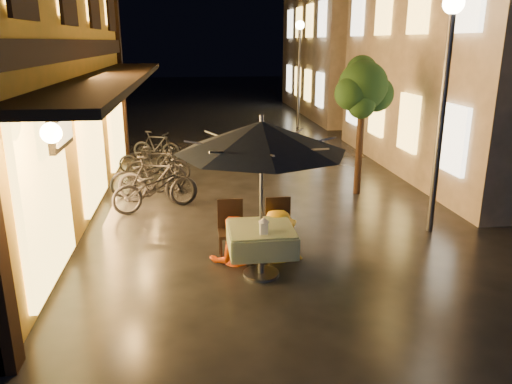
{
  "coord_description": "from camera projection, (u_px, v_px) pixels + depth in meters",
  "views": [
    {
      "loc": [
        -1.42,
        -6.35,
        3.45
      ],
      "look_at": [
        -0.44,
        1.16,
        1.15
      ],
      "focal_mm": 35.0,
      "sensor_mm": 36.0,
      "label": 1
    }
  ],
  "objects": [
    {
      "name": "cafe_chair_left",
      "position": [
        231.0,
        226.0,
        8.17
      ],
      "size": [
        0.42,
        0.42,
        0.97
      ],
      "color": "black",
      "rests_on": "ground"
    },
    {
      "name": "bicycle_0",
      "position": [
        156.0,
        187.0,
        10.5
      ],
      "size": [
        1.99,
        1.34,
        0.99
      ],
      "primitive_type": "imported",
      "rotation": [
        0.0,
        0.0,
        1.97
      ],
      "color": "black",
      "rests_on": "ground"
    },
    {
      "name": "table_lantern",
      "position": [
        264.0,
        225.0,
        7.17
      ],
      "size": [
        0.16,
        0.16,
        0.25
      ],
      "color": "white",
      "rests_on": "cafe_table"
    },
    {
      "name": "person_yellow",
      "position": [
        278.0,
        212.0,
        8.01
      ],
      "size": [
        1.06,
        0.62,
        1.63
      ],
      "primitive_type": "imported",
      "rotation": [
        0.0,
        0.0,
        3.15
      ],
      "color": "yellow",
      "rests_on": "ground"
    },
    {
      "name": "bicycle_2",
      "position": [
        149.0,
        174.0,
        11.61
      ],
      "size": [
        1.92,
        1.19,
        0.95
      ],
      "primitive_type": "imported",
      "rotation": [
        0.0,
        0.0,
        1.9
      ],
      "color": "black",
      "rests_on": "ground"
    },
    {
      "name": "bicycle_3",
      "position": [
        158.0,
        165.0,
        12.43
      ],
      "size": [
        1.61,
        0.5,
        0.96
      ],
      "primitive_type": "imported",
      "rotation": [
        0.0,
        0.0,
        1.54
      ],
      "color": "black",
      "rests_on": "ground"
    },
    {
      "name": "bicycle_4",
      "position": [
        147.0,
        158.0,
        13.53
      ],
      "size": [
        1.53,
        0.57,
        0.79
      ],
      "primitive_type": "imported",
      "rotation": [
        0.0,
        0.0,
        1.6
      ],
      "color": "black",
      "rests_on": "ground"
    },
    {
      "name": "streetlamp_far",
      "position": [
        299.0,
        55.0,
        20.02
      ],
      "size": [
        0.36,
        0.36,
        4.23
      ],
      "color": "#59595E",
      "rests_on": "ground"
    },
    {
      "name": "cafe_chair_right",
      "position": [
        279.0,
        224.0,
        8.27
      ],
      "size": [
        0.42,
        0.42,
        0.97
      ],
      "color": "black",
      "rests_on": "ground"
    },
    {
      "name": "patio_umbrella",
      "position": [
        262.0,
        137.0,
        7.06
      ],
      "size": [
        2.5,
        2.5,
        2.46
      ],
      "color": "#59595E",
      "rests_on": "ground"
    },
    {
      "name": "ground",
      "position": [
        296.0,
        290.0,
        7.21
      ],
      "size": [
        90.0,
        90.0,
        0.0
      ],
      "primitive_type": "plane",
      "color": "black",
      "rests_on": "ground"
    },
    {
      "name": "cafe_table",
      "position": [
        261.0,
        239.0,
        7.51
      ],
      "size": [
        0.99,
        0.99,
        0.78
      ],
      "color": "#59595E",
      "rests_on": "ground"
    },
    {
      "name": "bicycle_5",
      "position": [
        156.0,
        146.0,
        14.82
      ],
      "size": [
        1.55,
        0.92,
        0.9
      ],
      "primitive_type": "imported",
      "rotation": [
        0.0,
        0.0,
        1.21
      ],
      "color": "black",
      "rests_on": "ground"
    },
    {
      "name": "street_tree",
      "position": [
        363.0,
        89.0,
        11.09
      ],
      "size": [
        1.43,
        1.2,
        3.15
      ],
      "color": "black",
      "rests_on": "ground"
    },
    {
      "name": "east_building_far",
      "position": [
        373.0,
        36.0,
        24.15
      ],
      "size": [
        7.3,
        10.3,
        7.3
      ],
      "color": "#C1AC97",
      "rests_on": "ground"
    },
    {
      "name": "streetlamp_near",
      "position": [
        446.0,
        73.0,
        8.63
      ],
      "size": [
        0.36,
        0.36,
        4.23
      ],
      "color": "#59595E",
      "rests_on": "ground"
    },
    {
      "name": "bicycle_1",
      "position": [
        156.0,
        180.0,
        10.89
      ],
      "size": [
        1.85,
        1.0,
        1.07
      ],
      "primitive_type": "imported",
      "rotation": [
        0.0,
        0.0,
        1.27
      ],
      "color": "black",
      "rests_on": "ground"
    },
    {
      "name": "person_orange",
      "position": [
        231.0,
        217.0,
        7.95
      ],
      "size": [
        0.82,
        0.69,
        1.5
      ],
      "primitive_type": "imported",
      "rotation": [
        0.0,
        0.0,
        3.33
      ],
      "color": "#EB4709",
      "rests_on": "ground"
    }
  ]
}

